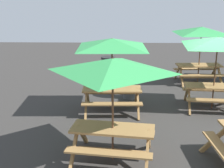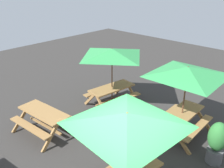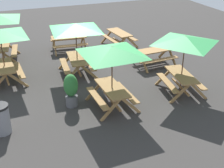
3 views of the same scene
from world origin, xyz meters
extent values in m
plane|color=#33302D|center=(0.00, 0.00, 0.00)|extent=(27.87, 27.87, 0.00)
cube|color=olive|center=(3.14, 0.33, 0.74)|extent=(1.82, 0.75, 0.05)
cube|color=olive|center=(3.16, -0.22, 0.45)|extent=(1.81, 0.31, 0.04)
cube|color=olive|center=(3.13, 0.88, 0.45)|extent=(1.81, 0.31, 0.04)
cube|color=olive|center=(2.38, -0.06, 0.37)|extent=(0.08, 0.80, 0.81)
cube|color=olive|center=(2.35, 0.67, 0.37)|extent=(0.08, 0.80, 0.81)
cube|color=olive|center=(3.94, -0.01, 0.37)|extent=(0.08, 0.80, 0.81)
cube|color=olive|center=(3.91, 0.72, 0.37)|extent=(0.08, 0.80, 0.81)
cube|color=olive|center=(3.14, 0.33, 0.22)|extent=(1.56, 0.12, 0.06)
cylinder|color=brown|center=(3.14, 0.33, 1.15)|extent=(0.04, 0.04, 2.30)
pyramid|color=green|center=(3.14, 0.33, 2.16)|extent=(2.83, 2.83, 0.28)
cube|color=olive|center=(-3.19, 0.33, 0.74)|extent=(0.85, 1.85, 0.05)
cube|color=olive|center=(-2.64, 0.28, 0.45)|extent=(0.41, 1.82, 0.04)
cube|color=olive|center=(-3.74, 0.37, 0.45)|extent=(0.41, 1.82, 0.04)
cube|color=olive|center=(-2.89, -0.48, 0.37)|extent=(0.80, 0.13, 0.81)
cube|color=olive|center=(-3.62, -0.42, 0.37)|extent=(0.80, 0.13, 0.81)
cube|color=olive|center=(-2.76, 1.07, 0.37)|extent=(0.80, 0.13, 0.81)
cube|color=olive|center=(-3.49, 1.13, 0.37)|extent=(0.80, 0.13, 0.81)
cube|color=olive|center=(-3.19, 0.33, 0.22)|extent=(0.20, 1.56, 0.06)
cube|color=olive|center=(3.05, 3.26, 0.74)|extent=(1.88, 0.94, 0.05)
cube|color=olive|center=(2.97, 2.72, 0.45)|extent=(1.82, 0.50, 0.04)
cube|color=olive|center=(3.12, 3.81, 0.45)|extent=(1.82, 0.50, 0.04)
cube|color=olive|center=(2.22, 3.01, 0.37)|extent=(0.17, 0.80, 0.81)
cube|color=olive|center=(2.32, 3.73, 0.37)|extent=(0.17, 0.80, 0.81)
cube|color=olive|center=(3.77, 2.79, 0.37)|extent=(0.17, 0.80, 0.81)
cube|color=olive|center=(3.87, 3.52, 0.37)|extent=(0.17, 0.80, 0.81)
cube|color=olive|center=(3.05, 3.26, 0.22)|extent=(1.55, 0.28, 0.06)
cylinder|color=brown|center=(3.05, 3.26, 1.15)|extent=(0.04, 0.04, 2.30)
pyramid|color=green|center=(3.05, 3.26, 2.16)|extent=(2.26, 2.26, 0.28)
cube|color=olive|center=(-0.07, -0.06, 0.74)|extent=(1.86, 0.86, 0.05)
cube|color=olive|center=(-0.12, -0.61, 0.45)|extent=(1.82, 0.42, 0.04)
cube|color=olive|center=(-0.02, 0.49, 0.45)|extent=(1.82, 0.42, 0.04)
cube|color=olive|center=(-0.88, -0.36, 0.37)|extent=(0.13, 0.80, 0.81)
cube|color=olive|center=(-0.82, 0.37, 0.37)|extent=(0.13, 0.80, 0.81)
cube|color=olive|center=(0.67, -0.50, 0.37)|extent=(0.13, 0.80, 0.81)
cube|color=olive|center=(0.74, 0.23, 0.37)|extent=(0.13, 0.80, 0.81)
cube|color=olive|center=(-0.07, -0.06, 0.22)|extent=(1.56, 0.21, 0.06)
cylinder|color=brown|center=(-0.07, -0.06, 1.15)|extent=(0.04, 0.04, 2.30)
pyramid|color=green|center=(-0.07, -0.06, 2.16)|extent=(2.82, 2.82, 0.28)
cube|color=olive|center=(-2.96, 3.12, 0.74)|extent=(1.87, 0.89, 0.05)
cube|color=olive|center=(-2.90, 2.57, 0.45)|extent=(1.82, 0.46, 0.04)
cube|color=olive|center=(-3.02, 3.66, 0.45)|extent=(1.82, 0.46, 0.04)
cube|color=olive|center=(-3.69, 2.67, 0.37)|extent=(0.15, 0.80, 0.81)
cube|color=olive|center=(-3.77, 3.40, 0.37)|extent=(0.15, 0.80, 0.81)
cube|color=olive|center=(-2.14, 2.84, 0.37)|extent=(0.15, 0.80, 0.81)
cube|color=olive|center=(-2.22, 3.57, 0.37)|extent=(0.15, 0.80, 0.81)
cube|color=olive|center=(-2.96, 3.12, 0.22)|extent=(1.56, 0.24, 0.06)
cube|color=olive|center=(-2.98, -3.03, 0.74)|extent=(1.88, 0.94, 0.05)
cube|color=olive|center=(-2.90, -2.49, 0.45)|extent=(1.82, 0.50, 0.04)
cube|color=olive|center=(-3.70, -2.57, 0.37)|extent=(0.17, 0.80, 0.81)
cube|color=olive|center=(-2.15, -2.78, 0.37)|extent=(0.17, 0.80, 0.81)
cube|color=olive|center=(-2.98, -3.03, 0.22)|extent=(1.56, 0.28, 0.06)
cylinder|color=brown|center=(-2.98, -3.03, 1.15)|extent=(0.04, 0.04, 2.30)
cube|color=olive|center=(0.22, 3.60, 0.74)|extent=(0.83, 1.85, 0.05)
cube|color=olive|center=(0.76, 3.64, 0.45)|extent=(0.39, 1.81, 0.04)
cube|color=olive|center=(-0.33, 3.56, 0.45)|extent=(0.39, 1.81, 0.04)
cube|color=olive|center=(0.64, 2.85, 0.37)|extent=(0.80, 0.12, 0.81)
cube|color=olive|center=(-0.09, 2.79, 0.37)|extent=(0.80, 0.12, 0.81)
cube|color=olive|center=(0.52, 4.40, 0.37)|extent=(0.80, 0.12, 0.81)
cube|color=olive|center=(-0.21, 4.35, 0.37)|extent=(0.80, 0.12, 0.81)
cube|color=olive|center=(0.22, 3.60, 0.22)|extent=(0.19, 1.56, 0.06)
cube|color=olive|center=(-0.32, -3.09, 0.74)|extent=(1.83, 0.79, 0.05)
cube|color=olive|center=(-0.35, -2.54, 0.45)|extent=(1.81, 0.35, 0.04)
cube|color=olive|center=(-1.12, -2.76, 0.37)|extent=(0.10, 0.80, 0.81)
cube|color=olive|center=(0.44, -2.68, 0.37)|extent=(0.10, 0.80, 0.81)
cube|color=olive|center=(-0.32, -3.09, 0.22)|extent=(1.56, 0.15, 0.06)
cylinder|color=brown|center=(-0.32, -3.09, 1.15)|extent=(0.04, 0.04, 2.30)
cylinder|color=gray|center=(3.43, -3.50, 0.45)|extent=(0.56, 0.56, 0.90)
cylinder|color=#59595B|center=(2.57, -1.02, 0.20)|extent=(0.44, 0.44, 0.40)
ellipsoid|color=#2D7233|center=(2.57, -1.02, 0.82)|extent=(0.52, 0.52, 0.85)
camera|label=1|loc=(2.89, 9.48, 3.56)|focal=50.00mm
camera|label=2|loc=(-3.32, -2.70, 4.75)|focal=40.00mm
camera|label=3|loc=(12.33, -3.21, 5.76)|focal=50.00mm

